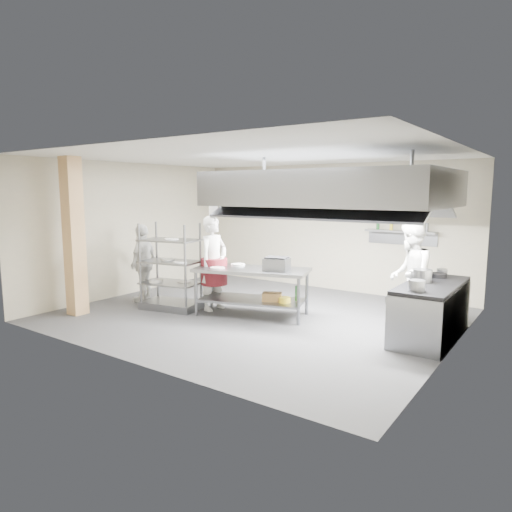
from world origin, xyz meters
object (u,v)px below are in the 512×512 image
Objects in this scene: cooking_range at (431,312)px; chef_plating at (144,263)px; chef_line at (410,275)px; island at (252,292)px; griddle at (277,264)px; pass_rack at (170,266)px; chef_head at (214,263)px; stockpot at (422,276)px.

chef_plating is at bearing -170.85° from cooking_range.
chef_plating is (-5.27, -1.37, -0.09)m from chef_line.
chef_line reaches higher than island.
griddle is at bearing -81.72° from chef_line.
pass_rack is 1.04× the size of chef_plating.
chef_head reaches higher than chef_plating.
chef_head reaches higher than chef_line.
stockpot is (-0.17, 0.03, 0.58)m from cooking_range.
pass_rack is 4.92m from cooking_range.
chef_line reaches higher than stockpot.
pass_rack is 4.75m from stockpot.
pass_rack reaches higher than stockpot.
chef_line is at bearing 7.94° from pass_rack.
island is at bearing -83.77° from chef_head.
chef_line is (3.56, 1.06, -0.02)m from chef_head.
pass_rack reaches higher than chef_plating.
chef_head is 4.17× the size of griddle.
chef_line reaches higher than pass_rack.
stockpot is (2.51, 0.45, -0.02)m from griddle.
chef_plating is at bearing 102.21° from chef_head.
pass_rack reaches higher than cooking_range.
chef_head is at bearing 175.00° from griddle.
cooking_range is at bearing -7.21° from island.
chef_line reaches higher than cooking_range.
chef_head is at bearing 167.22° from island.
griddle is at bearing 5.66° from pass_rack.
stockpot is at bearing 23.70° from chef_line.
cooking_range is 1.09× the size of chef_line.
chef_head is 6.29× the size of stockpot.
chef_line is (2.68, 0.99, 0.46)m from island.
chef_line is 4.10× the size of griddle.
griddle is 2.55m from stockpot.
chef_line is 5.44m from chef_plating.
cooking_range is 0.61m from stockpot.
cooking_range is 4.46× the size of griddle.
chef_head is (-0.88, -0.07, 0.48)m from island.
chef_line is 6.18× the size of stockpot.
chef_line is at bearing 127.06° from stockpot.
griddle is at bearing 77.95° from chef_plating.
chef_head is 1.74m from chef_plating.
island is 2.89m from chef_line.
island is 4.79× the size of griddle.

